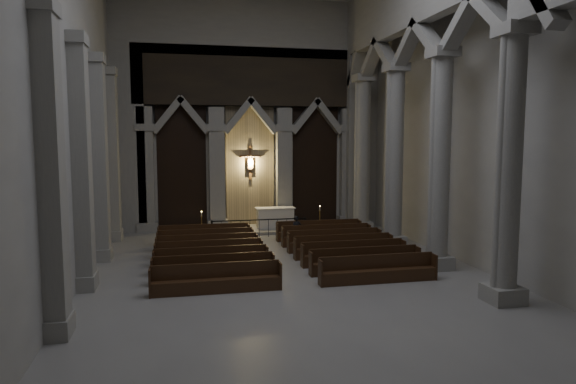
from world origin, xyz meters
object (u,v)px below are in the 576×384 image
object	(u,v)px
altar_rail	(259,225)
worshipper	(297,230)
candle_stand_left	(202,232)
altar	(275,217)
pews	(278,253)
candle_stand_right	(320,227)

from	to	relation	value
altar_rail	worshipper	size ratio (longest dim) A/B	3.66
altar_rail	candle_stand_left	bearing A→B (deg)	177.27
altar	candle_stand_left	distance (m)	4.26
altar	candle_stand_left	size ratio (longest dim) A/B	1.52
altar	pews	world-z (taller)	altar
pews	worshipper	bearing A→B (deg)	64.52
candle_stand_right	pews	world-z (taller)	candle_stand_right
worshipper	pews	bearing A→B (deg)	-126.44
altar	candle_stand_right	bearing A→B (deg)	-40.75
worshipper	altar_rail	bearing A→B (deg)	119.47
altar_rail	candle_stand_right	distance (m)	3.11
candle_stand_left	pews	size ratio (longest dim) A/B	0.14
altar_rail	candle_stand_left	distance (m)	2.77
altar	pews	bearing A→B (deg)	-99.70
altar	pews	size ratio (longest dim) A/B	0.22
candle_stand_right	altar_rail	bearing A→B (deg)	-177.25
altar	pews	xyz separation A→B (m)	(-1.14, -6.64, -0.38)
altar	candle_stand_right	world-z (taller)	candle_stand_right
altar_rail	candle_stand_left	size ratio (longest dim) A/B	3.44
candle_stand_left	candle_stand_right	world-z (taller)	candle_stand_right
altar	candle_stand_right	size ratio (longest dim) A/B	1.41
candle_stand_right	worshipper	size ratio (longest dim) A/B	1.15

